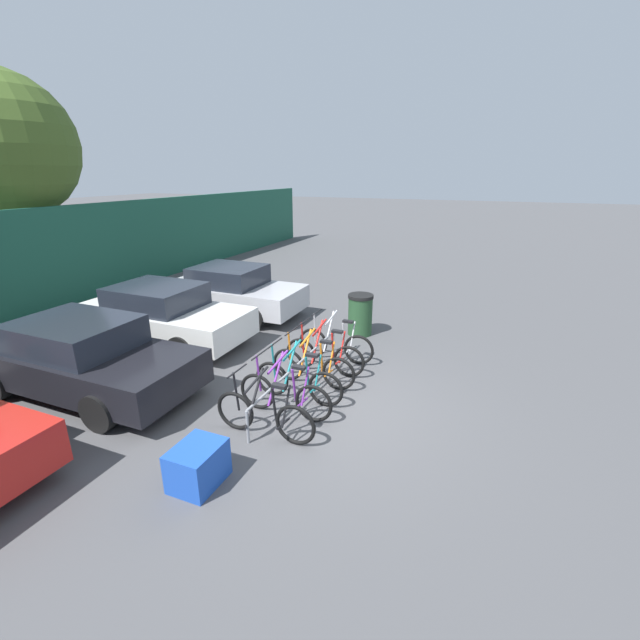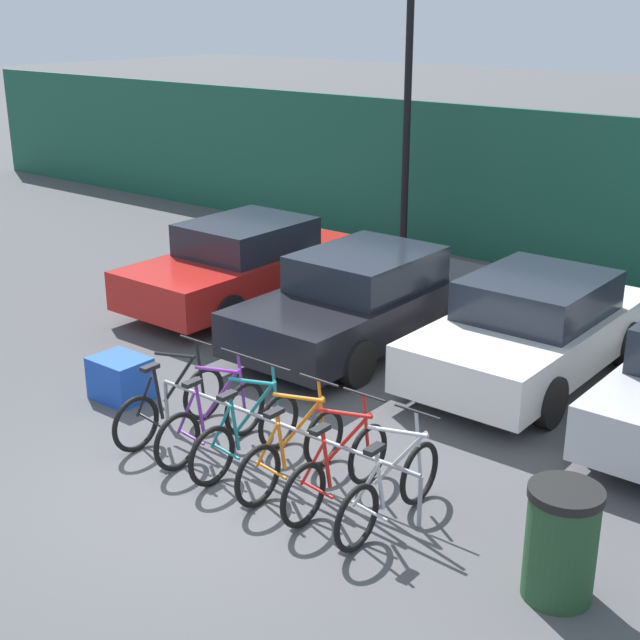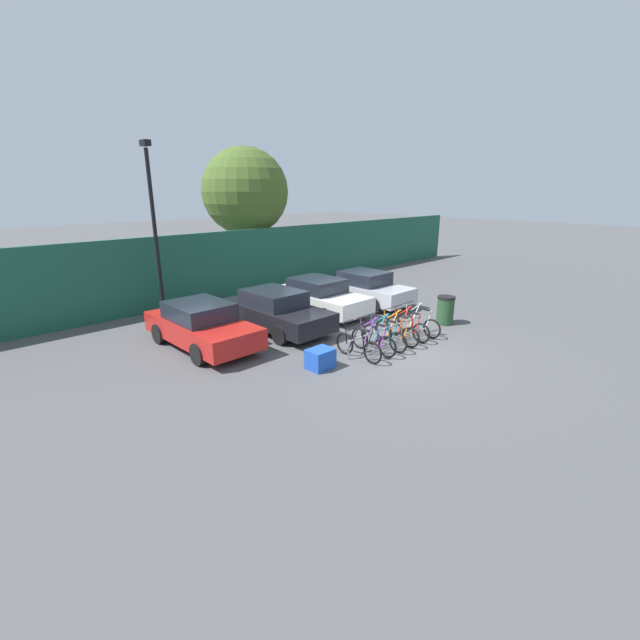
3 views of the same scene
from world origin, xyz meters
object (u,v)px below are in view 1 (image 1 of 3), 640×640
object	(u,v)px
bike_rack	(299,367)
bicycle_purple	(285,395)
bicycle_red	(324,355)
bicycle_silver	(335,344)
bicycle_teal	(298,381)
cargo_crate	(198,465)
car_black	(82,357)
bicycle_orange	(313,367)
car_white	(161,315)
bicycle_black	(264,415)
tree_behind_hoarding	(1,147)
car_silver	(232,291)
trash_bin	(360,314)

from	to	relation	value
bike_rack	bicycle_purple	distance (m)	0.88
bicycle_red	bicycle_silver	bearing A→B (deg)	0.50
bicycle_teal	cargo_crate	distance (m)	2.48
bicycle_red	cargo_crate	size ratio (longest dim) A/B	2.44
car_black	cargo_crate	bearing A→B (deg)	-109.66
bicycle_purple	bicycle_orange	size ratio (longest dim) A/B	1.00
bicycle_silver	bicycle_purple	bearing A→B (deg)	178.80
bicycle_purple	cargo_crate	xyz separation A→B (m)	(-1.94, 0.28, -0.10)
bike_rack	car_white	world-z (taller)	car_white
bike_rack	bicycle_red	world-z (taller)	bicycle_red
cargo_crate	bicycle_red	bearing A→B (deg)	-4.32
bicycle_black	tree_behind_hoarding	size ratio (longest dim) A/B	0.25
car_white	car_silver	size ratio (longest dim) A/B	1.05
bicycle_black	bicycle_red	distance (m)	2.44
bike_rack	bicycle_teal	xyz separation A→B (m)	(-0.34, -0.15, -0.11)
bicycle_red	bicycle_silver	world-z (taller)	same
bicycle_black	bicycle_silver	distance (m)	3.08
bicycle_orange	trash_bin	size ratio (longest dim) A/B	1.66
bicycle_silver	cargo_crate	size ratio (longest dim) A/B	2.44
bicycle_red	car_white	bearing A→B (deg)	89.89
bicycle_silver	cargo_crate	world-z (taller)	bicycle_silver
bicycle_purple	tree_behind_hoarding	distance (m)	11.99
bicycle_black	car_white	world-z (taller)	car_white
bicycle_orange	tree_behind_hoarding	xyz separation A→B (m)	(2.01, 10.77, 4.19)
bike_rack	car_silver	world-z (taller)	car_silver
bicycle_teal	car_black	xyz separation A→B (m)	(-1.21, 3.77, 0.31)
cargo_crate	bike_rack	bearing A→B (deg)	-2.68
bicycle_orange	cargo_crate	size ratio (longest dim) A/B	2.44
trash_bin	bicycle_orange	bearing A→B (deg)	179.92
car_black	trash_bin	bearing A→B (deg)	-38.07
bicycle_teal	car_white	bearing A→B (deg)	76.29
bike_rack	trash_bin	size ratio (longest dim) A/B	3.52
bicycle_silver	tree_behind_hoarding	world-z (taller)	tree_behind_hoarding
car_black	tree_behind_hoarding	xyz separation A→B (m)	(3.87, 7.00, 3.87)
cargo_crate	bicycle_purple	bearing A→B (deg)	-8.21
car_silver	bicycle_silver	bearing A→B (deg)	-115.67
bicycle_black	car_white	distance (m)	4.88
bicycle_orange	trash_bin	distance (m)	2.96
bicycle_orange	car_white	distance (m)	4.24
bike_rack	cargo_crate	xyz separation A→B (m)	(-2.79, 0.13, -0.21)
bicycle_orange	car_silver	bearing A→B (deg)	54.42
bicycle_black	bicycle_purple	xyz separation A→B (m)	(0.68, 0.00, 0.00)
bicycle_teal	cargo_crate	xyz separation A→B (m)	(-2.46, 0.28, -0.10)
bicycle_teal	cargo_crate	size ratio (longest dim) A/B	2.44
bicycle_black	bicycle_orange	xyz separation A→B (m)	(1.85, 0.00, 0.00)
bicycle_teal	car_white	size ratio (longest dim) A/B	0.41
bicycle_orange	bicycle_silver	bearing A→B (deg)	3.06
bicycle_silver	car_black	distance (m)	4.88
cargo_crate	car_black	bearing A→B (deg)	70.34
bicycle_silver	cargo_crate	xyz separation A→B (m)	(-4.33, 0.28, -0.10)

